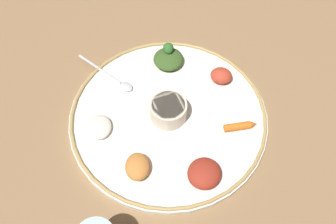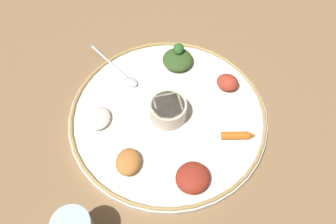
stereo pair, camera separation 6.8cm
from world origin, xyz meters
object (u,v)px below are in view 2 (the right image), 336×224
center_bowl (168,110)px  spoon (121,72)px  greens_pile (177,58)px  carrot_near_spoon (238,135)px

center_bowl → spoon: (0.13, -0.10, -0.02)m
center_bowl → spoon: bearing=-38.2°
center_bowl → greens_pile: bearing=-89.6°
greens_pile → carrot_near_spoon: bearing=129.9°
carrot_near_spoon → center_bowl: bearing=-11.6°
spoon → center_bowl: bearing=141.8°
center_bowl → carrot_near_spoon: bearing=168.4°
center_bowl → greens_pile: size_ratio=1.03×
spoon → carrot_near_spoon: carrot_near_spoon is taller
greens_pile → center_bowl: bearing=90.4°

